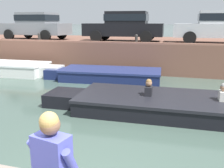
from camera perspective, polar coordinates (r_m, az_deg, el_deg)
ground_plane at (r=7.68m, az=4.86°, el=-5.34°), size 400.00×400.00×0.00m
far_quay_wall at (r=15.03m, az=10.62°, el=7.04°), size 60.00×6.00×1.50m
far_wall_coping at (r=12.10m, az=9.49°, el=9.17°), size 60.00×0.24×0.08m
boat_moored_west_white at (r=13.48m, az=-23.09°, el=3.35°), size 5.54×1.89×0.58m
boat_moored_central_navy at (r=11.06m, az=-1.34°, el=2.16°), size 5.25×2.09×0.51m
motorboat_passing at (r=7.34m, az=12.81°, el=-4.58°), size 7.03×2.27×0.96m
car_leftmost_grey at (r=15.58m, az=-16.91°, el=12.81°), size 3.95×2.07×1.54m
car_left_inner_black at (r=13.52m, az=3.00°, el=13.27°), size 4.18×2.08×1.54m
car_centre_silver at (r=13.28m, az=23.16°, el=12.16°), size 4.03×1.89×1.54m
mooring_bollard_west at (r=14.27m, az=-16.30°, el=10.34°), size 0.15×0.15×0.45m
mooring_bollard_mid at (r=12.34m, az=5.59°, el=10.31°), size 0.15×0.15×0.45m
person_seated_right at (r=2.73m, az=-12.72°, el=-17.63°), size 0.58×0.59×0.97m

